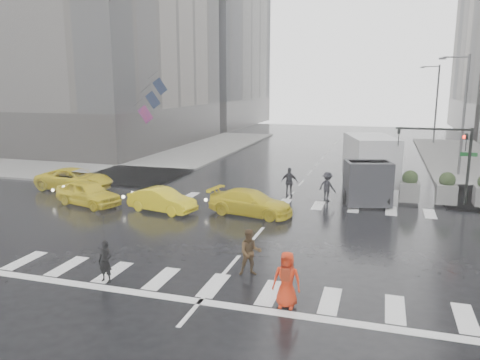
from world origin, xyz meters
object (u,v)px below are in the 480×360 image
(pedestrian_orange, at_px, (287,279))
(taxi_front, at_px, (88,193))
(taxi_mid, at_px, (162,200))
(pedestrian_brown, at_px, (250,252))
(traffic_signal_pole, at_px, (451,151))
(box_truck, at_px, (369,165))

(pedestrian_orange, height_order, taxi_front, pedestrian_orange)
(pedestrian_orange, relative_size, taxi_mid, 0.46)
(pedestrian_brown, distance_m, taxi_mid, 9.86)
(pedestrian_orange, bearing_deg, traffic_signal_pole, 65.28)
(traffic_signal_pole, height_order, taxi_mid, traffic_signal_pole)
(pedestrian_brown, xyz_separation_m, taxi_front, (-11.65, 6.94, -0.15))
(taxi_mid, xyz_separation_m, box_truck, (10.67, 7.10, 1.30))
(traffic_signal_pole, distance_m, taxi_mid, 16.31)
(traffic_signal_pole, relative_size, taxi_front, 1.07)
(pedestrian_brown, height_order, taxi_front, pedestrian_brown)
(pedestrian_brown, bearing_deg, taxi_front, 126.90)
(pedestrian_brown, bearing_deg, pedestrian_orange, -71.83)
(traffic_signal_pole, bearing_deg, taxi_mid, -158.93)
(box_truck, bearing_deg, traffic_signal_pole, -31.94)
(traffic_signal_pole, relative_size, pedestrian_brown, 2.60)
(pedestrian_brown, relative_size, box_truck, 0.25)
(pedestrian_brown, xyz_separation_m, pedestrian_orange, (1.76, -2.06, 0.04))
(traffic_signal_pole, xyz_separation_m, taxi_mid, (-15.03, -5.79, -2.57))
(traffic_signal_pole, xyz_separation_m, taxi_front, (-19.70, -5.81, -2.50))
(taxi_front, xyz_separation_m, box_truck, (15.34, 7.11, 1.23))
(box_truck, bearing_deg, pedestrian_brown, -119.96)
(pedestrian_brown, xyz_separation_m, box_truck, (3.69, 14.06, 1.08))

